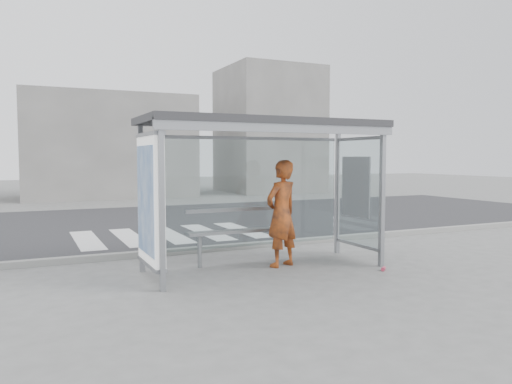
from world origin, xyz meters
TOP-DOWN VIEW (x-y plane):
  - ground at (0.00, 0.00)m, footprint 80.00×80.00m
  - road at (0.00, 7.00)m, footprint 30.00×10.00m
  - curb at (0.00, 1.95)m, footprint 30.00×0.18m
  - crosswalk at (-0.50, 4.50)m, footprint 4.55×3.00m
  - bus_shelter at (-0.37, 0.06)m, footprint 4.25×1.65m
  - building_center at (0.00, 18.00)m, footprint 8.00×5.00m
  - building_right at (9.00, 18.00)m, footprint 5.00×5.00m
  - person at (0.37, 0.06)m, footprint 0.81×0.67m
  - bench at (-0.23, 0.58)m, footprint 2.00×0.24m
  - soda_can at (1.82, -1.00)m, footprint 0.14×0.13m

SIDE VIEW (x-z plane):
  - ground at x=0.00m, z-range 0.00..0.00m
  - crosswalk at x=-0.50m, z-range 0.00..0.00m
  - road at x=0.00m, z-range 0.00..0.01m
  - soda_can at x=1.82m, z-range 0.00..0.07m
  - curb at x=0.00m, z-range 0.00..0.12m
  - bench at x=-0.23m, z-range 0.09..1.12m
  - person at x=0.37m, z-range 0.00..1.92m
  - bus_shelter at x=-0.37m, z-range 0.67..3.29m
  - building_center at x=0.00m, z-range 0.00..5.00m
  - building_right at x=9.00m, z-range 0.00..7.00m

